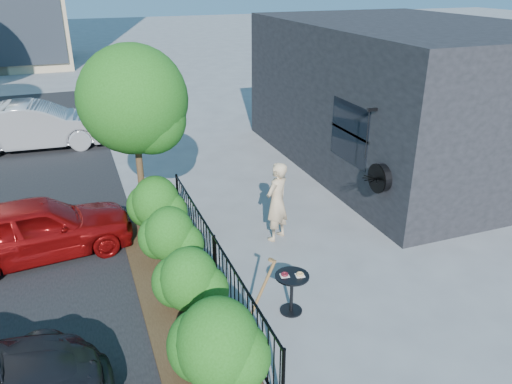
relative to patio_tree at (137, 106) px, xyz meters
name	(u,v)px	position (x,y,z in m)	size (l,w,h in m)	color
ground	(292,273)	(2.24, -2.76, -2.76)	(120.00, 120.00, 0.00)	gray
shop_building	(404,95)	(7.73, 1.74, -0.76)	(6.22, 9.00, 4.00)	black
fence	(215,262)	(0.74, -2.76, -2.20)	(0.05, 6.05, 1.10)	black
planting_bed	(178,295)	(0.04, -2.76, -2.72)	(1.30, 6.00, 0.08)	#382616
shrubs	(180,259)	(0.14, -2.66, -2.06)	(1.10, 5.60, 1.24)	#1F5413
patio_tree	(137,106)	(0.00, 0.00, 0.00)	(2.20, 2.20, 3.94)	#3F2B19
cafe_table	(292,287)	(1.74, -3.82, -2.27)	(0.56, 0.56, 0.76)	black
woman	(277,202)	(2.48, -1.41, -1.90)	(0.63, 0.41, 1.72)	tan
shovel	(257,304)	(0.98, -4.20, -2.15)	(0.54, 0.18, 1.39)	brown
car_red	(36,228)	(-2.22, -0.42, -2.14)	(1.47, 3.65, 1.24)	maroon
car_silver	(36,126)	(-2.37, 6.80, -2.02)	(1.57, 4.51, 1.49)	#A9A9AE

